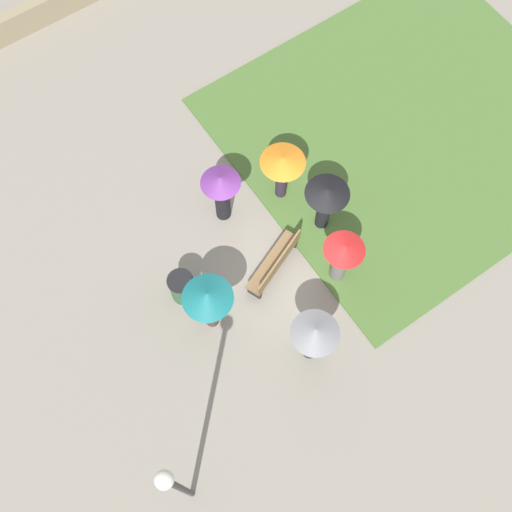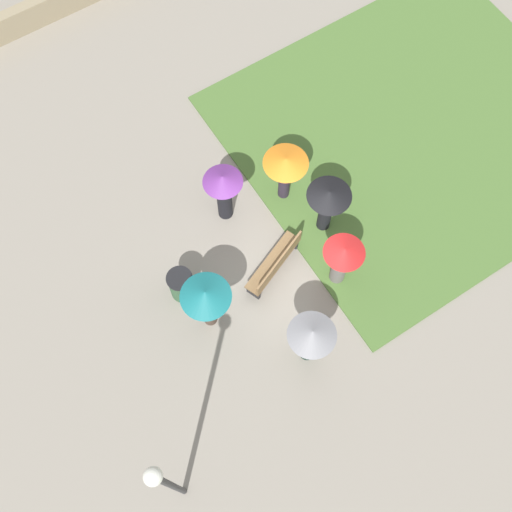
{
  "view_description": "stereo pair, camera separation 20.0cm",
  "coord_description": "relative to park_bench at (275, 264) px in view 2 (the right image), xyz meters",
  "views": [
    {
      "loc": [
        4.24,
        4.76,
        15.24
      ],
      "look_at": [
        0.82,
        -0.2,
        0.9
      ],
      "focal_mm": 45.0,
      "sensor_mm": 36.0,
      "label": 1
    },
    {
      "loc": [
        4.07,
        4.87,
        15.24
      ],
      "look_at": [
        0.82,
        -0.2,
        0.9
      ],
      "focal_mm": 45.0,
      "sensor_mm": 36.0,
      "label": 2
    }
  ],
  "objects": [
    {
      "name": "lamp_post",
      "position": [
        4.62,
        3.34,
        2.63
      ],
      "size": [
        0.32,
        0.32,
        4.9
      ],
      "color": "#2D2D30",
      "rests_on": "ground_plane"
    },
    {
      "name": "crowd_person_grey",
      "position": [
        0.53,
        2.21,
        0.91
      ],
      "size": [
        1.12,
        1.12,
        1.87
      ],
      "rotation": [
        0.0,
        0.0,
        3.18
      ],
      "color": "#1E3328",
      "rests_on": "ground_plane"
    },
    {
      "name": "crowd_person_teal",
      "position": [
        2.05,
        0.22,
        1.07
      ],
      "size": [
        1.18,
        1.18,
        2.0
      ],
      "rotation": [
        0.0,
        0.0,
        3.81
      ],
      "color": "#47382D",
      "rests_on": "ground_plane"
    },
    {
      "name": "trash_bin",
      "position": [
        2.26,
        -0.77,
        0.02
      ],
      "size": [
        0.65,
        0.65,
        0.97
      ],
      "color": "#335638",
      "rests_on": "ground_plane"
    },
    {
      "name": "crowd_person_red",
      "position": [
        -1.21,
        0.99,
        0.72
      ],
      "size": [
        1.0,
        1.0,
        1.81
      ],
      "rotation": [
        0.0,
        0.0,
        3.31
      ],
      "color": "slate",
      "rests_on": "ground_plane"
    },
    {
      "name": "park_bench",
      "position": [
        0.0,
        0.0,
        0.0
      ],
      "size": [
        1.9,
        1.09,
        0.9
      ],
      "rotation": [
        0.0,
        0.0,
        0.38
      ],
      "color": "brown",
      "rests_on": "ground_plane"
    },
    {
      "name": "ground_plane",
      "position": [
        -0.42,
        -0.08,
        -0.47
      ],
      "size": [
        90.0,
        90.0,
        0.0
      ],
      "primitive_type": "plane",
      "color": "gray"
    },
    {
      "name": "crowd_person_black",
      "position": [
        -1.76,
        -0.39,
        0.85
      ],
      "size": [
        1.11,
        1.11,
        1.86
      ],
      "rotation": [
        0.0,
        0.0,
        1.24
      ],
      "color": "black",
      "rests_on": "ground_plane"
    },
    {
      "name": "crowd_person_purple",
      "position": [
        0.19,
        -2.08,
        0.82
      ],
      "size": [
        0.99,
        0.99,
        1.92
      ],
      "rotation": [
        0.0,
        0.0,
        3.53
      ],
      "color": "black",
      "rests_on": "ground_plane"
    },
    {
      "name": "crowd_person_orange",
      "position": [
        -1.4,
        -1.72,
        0.92
      ],
      "size": [
        1.14,
        1.14,
        1.83
      ],
      "rotation": [
        0.0,
        0.0,
        2.65
      ],
      "color": "#2D2333",
      "rests_on": "ground_plane"
    },
    {
      "name": "lawn_patch_near",
      "position": [
        -5.66,
        -1.36,
        -0.44
      ],
      "size": [
        9.68,
        8.88,
        0.06
      ],
      "color": "#4C7033",
      "rests_on": "ground_plane"
    }
  ]
}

